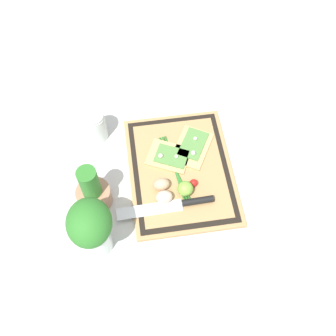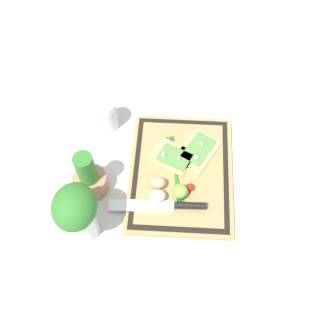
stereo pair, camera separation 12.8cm
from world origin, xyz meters
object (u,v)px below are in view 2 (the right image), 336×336
at_px(pizza_slice_far, 172,157).
at_px(egg_pink, 158,196).
at_px(sauce_jar, 107,117).
at_px(herb_pot, 89,178).
at_px(herb_glass, 77,212).
at_px(egg_brown, 158,183).
at_px(pizza_slice_near, 197,151).
at_px(lime, 179,191).
at_px(knife, 173,206).
at_px(cherry_tomato_red, 190,187).

bearing_deg(pizza_slice_far, egg_pink, 166.36).
bearing_deg(sauce_jar, egg_pink, -145.78).
relative_size(herb_pot, herb_glass, 0.79).
bearing_deg(egg_pink, egg_brown, 3.38).
height_order(pizza_slice_near, herb_pot, herb_pot).
distance_m(egg_brown, sauce_jar, 0.31).
xyz_separation_m(lime, herb_pot, (0.02, 0.28, 0.02)).
bearing_deg(pizza_slice_near, herb_pot, 113.38).
relative_size(herb_pot, sauce_jar, 1.58).
bearing_deg(pizza_slice_near, egg_pink, 146.26).
xyz_separation_m(pizza_slice_near, knife, (-0.21, 0.07, 0.00)).
relative_size(egg_pink, herb_glass, 0.23).
bearing_deg(egg_pink, sauce_jar, 34.22).
distance_m(pizza_slice_far, knife, 0.18).
distance_m(herb_pot, herb_glass, 0.16).
bearing_deg(herb_glass, cherry_tomato_red, -64.36).
xyz_separation_m(pizza_slice_near, pizza_slice_far, (-0.03, 0.08, 0.00)).
xyz_separation_m(lime, cherry_tomato_red, (0.02, -0.04, -0.01)).
xyz_separation_m(lime, sauce_jar, (0.27, 0.26, 0.01)).
height_order(knife, herb_pot, herb_pot).
bearing_deg(sauce_jar, pizza_slice_near, -108.60).
relative_size(knife, egg_brown, 5.80).
bearing_deg(cherry_tomato_red, pizza_slice_near, -8.50).
height_order(sauce_jar, herb_glass, herb_glass).
bearing_deg(herb_pot, pizza_slice_near, -66.62).
height_order(knife, lime, lime).
height_order(pizza_slice_near, egg_brown, egg_brown).
height_order(lime, herb_glass, herb_glass).
relative_size(egg_brown, egg_pink, 1.00).
xyz_separation_m(pizza_slice_far, herb_pot, (-0.12, 0.25, 0.04)).
relative_size(egg_pink, herb_pot, 0.29).
height_order(pizza_slice_near, pizza_slice_far, same).
distance_m(egg_pink, herb_pot, 0.22).
bearing_deg(herb_glass, lime, -65.35).
distance_m(knife, cherry_tomato_red, 0.08).
relative_size(pizza_slice_far, knife, 0.55).
distance_m(pizza_slice_near, egg_brown, 0.19).
distance_m(egg_pink, herb_glass, 0.26).
bearing_deg(herb_pot, lime, -93.89).
distance_m(knife, herb_pot, 0.28).
bearing_deg(lime, pizza_slice_far, 11.12).
bearing_deg(lime, knife, 161.04).
relative_size(knife, herb_pot, 1.70).
bearing_deg(sauce_jar, lime, -136.15).
bearing_deg(pizza_slice_near, herb_glass, 131.12).
height_order(egg_brown, herb_glass, herb_glass).
height_order(knife, cherry_tomato_red, cherry_tomato_red).
relative_size(lime, cherry_tomato_red, 1.98).
bearing_deg(knife, egg_brown, 37.03).
bearing_deg(pizza_slice_far, pizza_slice_near, -72.30).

